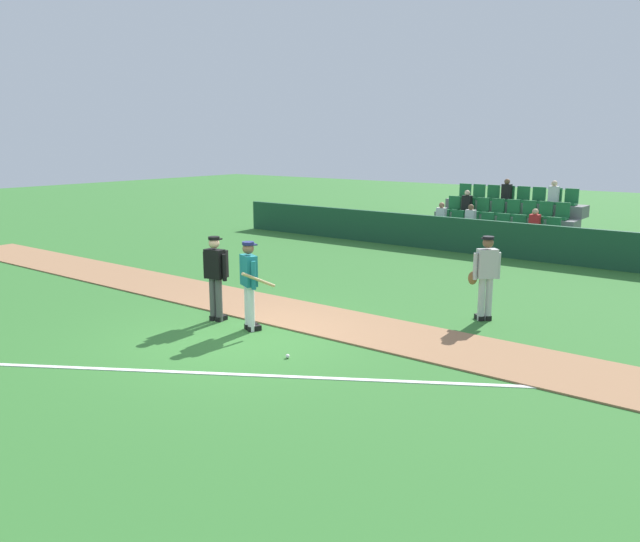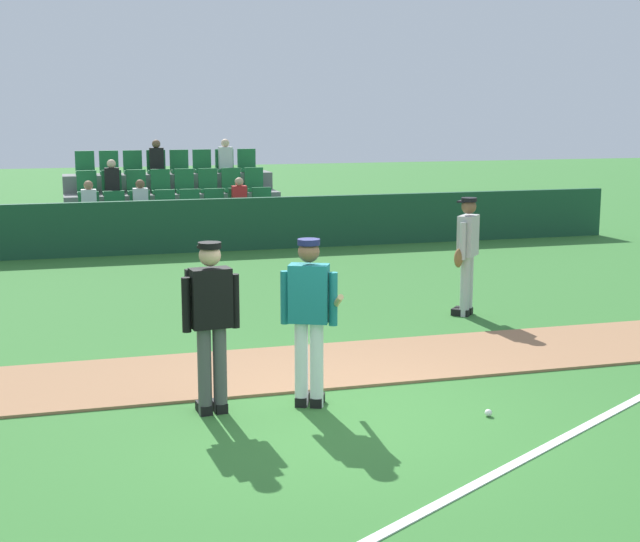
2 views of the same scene
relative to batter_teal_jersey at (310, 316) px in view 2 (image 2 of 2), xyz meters
The scene contains 9 objects.
ground_plane 1.06m from the batter_teal_jersey, 72.72° to the right, with size 80.00×80.00×0.00m, color #33702D.
infield_dirt_path 1.69m from the batter_teal_jersey, 84.65° to the left, with size 28.00×1.88×0.03m, color #9E704C.
foul_line_chalk 3.40m from the batter_teal_jersey, 16.37° to the right, with size 12.00×0.10×0.01m, color white.
dugout_fence 10.60m from the batter_teal_jersey, 89.29° to the left, with size 20.00×0.16×1.13m, color #19472D.
stadium_bleachers 12.47m from the batter_teal_jersey, 89.43° to the left, with size 5.00×2.95×2.30m.
batter_teal_jersey is the anchor object (origin of this frame).
umpire_home_plate 1.01m from the batter_teal_jersey, behind, with size 0.59×0.33×1.76m.
runner_grey_jersey 4.81m from the batter_teal_jersey, 45.85° to the left, with size 0.55×0.51×1.76m.
baseball 2.05m from the batter_teal_jersey, 26.06° to the right, with size 0.07×0.07×0.07m, color white.
Camera 2 is at (-2.54, -8.44, 3.08)m, focal length 51.65 mm.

